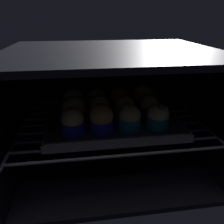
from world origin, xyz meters
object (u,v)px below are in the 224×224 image
baking_tray (112,120)px  muffin_row2_col1 (96,100)px  muffin_row2_col0 (74,101)px  muffin_row2_col2 (119,99)px  muffin_row1_col2 (124,108)px  muffin_row0_col2 (129,118)px  muffin_row0_col0 (73,122)px  muffin_row1_col3 (149,106)px  muffin_row1_col1 (100,108)px  muffin_row2_col3 (143,96)px  muffin_row0_col3 (158,117)px  muffin_row0_col1 (101,119)px  muffin_row1_col0 (74,110)px

baking_tray → muffin_row2_col1: muffin_row2_col1 is taller
muffin_row2_col0 → muffin_row2_col2: 14.92cm
muffin_row2_col1 → muffin_row2_col2: bearing=5.0°
baking_tray → muffin_row1_col2: size_ratio=5.37×
baking_tray → muffin_row0_col2: muffin_row0_col2 is taller
muffin_row0_col0 → muffin_row0_col2: bearing=1.6°
muffin_row1_col3 → muffin_row1_col2: bearing=-177.1°
muffin_row1_col1 → muffin_row1_col2: size_ratio=1.04×
muffin_row2_col1 → muffin_row2_col3: (15.71, 0.58, 0.22)cm
muffin_row0_col0 → muffin_row2_col3: (23.10, 15.76, 0.29)cm
muffin_row2_col0 → muffin_row2_col1: (7.28, -0.07, -0.11)cm
baking_tray → muffin_row0_col3: 14.55cm
muffin_row2_col1 → muffin_row2_col3: size_ratio=0.93×
muffin_row1_col1 → muffin_row2_col1: 7.19cm
muffin_row0_col2 → muffin_row2_col2: size_ratio=1.06×
muffin_row0_col1 → muffin_row2_col0: bearing=116.2°
muffin_row0_col1 → muffin_row0_col2: muffin_row0_col1 is taller
muffin_row0_col3 → muffin_row2_col1: bearing=136.4°
muffin_row1_col0 → muffin_row1_col2: muffin_row1_col0 is taller
muffin_row0_col0 → muffin_row1_col0: 7.71cm
muffin_row0_col3 → muffin_row2_col0: 27.64cm
muffin_row0_col1 → muffin_row0_col3: muffin_row0_col1 is taller
muffin_row0_col2 → muffin_row0_col3: (7.96, -0.33, -0.03)cm
muffin_row0_col3 → muffin_row2_col0: bearing=146.8°
muffin_row1_col0 → muffin_row2_col3: 24.22cm
muffin_row0_col1 → muffin_row1_col1: size_ratio=1.08×
muffin_row1_col2 → muffin_row2_col1: size_ratio=0.93×
muffin_row2_col0 → muffin_row0_col3: bearing=-33.2°
muffin_row1_col3 → muffin_row0_col0: bearing=-160.8°
muffin_row1_col3 → muffin_row0_col2: bearing=-135.7°
muffin_row0_col1 → muffin_row0_col2: 7.70cm
muffin_row1_col1 → muffin_row1_col2: 7.46cm
muffin_row0_col2 → muffin_row2_col1: (-7.87, 14.75, 0.15)cm
muffin_row2_col0 → muffin_row2_col1: same height
baking_tray → muffin_row2_col2: size_ratio=5.21×
muffin_row0_col2 → muffin_row1_col0: bearing=154.1°
muffin_row1_col0 → muffin_row1_col3: (22.79, 0.33, -0.36)cm
muffin_row0_col3 → muffin_row2_col1: size_ratio=0.98×
muffin_row0_col0 → muffin_row1_col1: 11.20cm
muffin_row1_col3 → muffin_row0_col3: bearing=-88.7°
muffin_row0_col3 → muffin_row1_col2: (-7.95, 7.54, -0.09)cm
muffin_row1_col1 → baking_tray: bearing=-1.9°
muffin_row0_col1 → muffin_row2_col3: 22.08cm
muffin_row1_col1 → muffin_row0_col3: bearing=-27.2°
muffin_row0_col1 → muffin_row1_col3: 17.41cm
muffin_row2_col2 → muffin_row1_col1: bearing=-132.5°
muffin_row0_col2 → muffin_row2_col1: size_ratio=1.02×
muffin_row0_col1 → muffin_row1_col3: size_ratio=1.14×
muffin_row0_col2 → muffin_row1_col3: muffin_row0_col2 is taller
muffin_row1_col1 → muffin_row2_col0: bearing=136.8°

